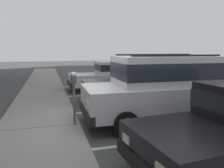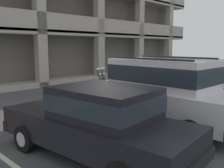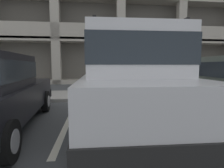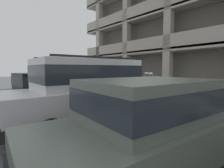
{
  "view_description": "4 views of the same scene",
  "coord_description": "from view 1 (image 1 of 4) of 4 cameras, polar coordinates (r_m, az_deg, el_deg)",
  "views": [
    {
      "loc": [
        -5.88,
        0.99,
        2.14
      ],
      "look_at": [
        -0.0,
        -0.74,
        1.2
      ],
      "focal_mm": 35.0,
      "sensor_mm": 36.0,
      "label": 1
    },
    {
      "loc": [
        -6.35,
        -6.28,
        2.35
      ],
      "look_at": [
        -0.45,
        -0.62,
        1.1
      ],
      "focal_mm": 40.0,
      "sensor_mm": 36.0,
      "label": 2
    },
    {
      "loc": [
        -0.86,
        -6.18,
        1.33
      ],
      "look_at": [
        -0.28,
        -1.02,
        0.78
      ],
      "focal_mm": 28.0,
      "sensor_mm": 36.0,
      "label": 3
    },
    {
      "loc": [
        4.42,
        -5.0,
        1.7
      ],
      "look_at": [
        -0.39,
        -1.18,
        1.17
      ],
      "focal_mm": 28.0,
      "sensor_mm": 36.0,
      "label": 4
    }
  ],
  "objects": [
    {
      "name": "parking_meter_near",
      "position": [
        5.96,
        -9.98,
        -0.48
      ],
      "size": [
        0.35,
        0.12,
        1.45
      ],
      "color": "#595B60",
      "rests_on": "sidewalk"
    },
    {
      "name": "sidewalk",
      "position": [
        6.25,
        -18.58,
        -11.19
      ],
      "size": [
        40.0,
        2.2,
        0.12
      ],
      "color": "gray",
      "rests_on": "ground_plane"
    },
    {
      "name": "blue_coupe",
      "position": [
        12.07,
        -0.07,
        2.46
      ],
      "size": [
        1.91,
        4.51,
        1.54
      ],
      "rotation": [
        0.0,
        0.0,
        0.02
      ],
      "color": "silver",
      "rests_on": "ground_plane"
    },
    {
      "name": "ground_plane",
      "position": [
        6.36,
        -6.51,
        -11.49
      ],
      "size": [
        80.0,
        80.0,
        0.1
      ],
      "color": "#444749"
    },
    {
      "name": "dark_hatchback",
      "position": [
        9.38,
        6.79,
        0.58
      ],
      "size": [
        2.02,
        4.57,
        1.54
      ],
      "rotation": [
        0.0,
        0.0,
        -0.06
      ],
      "color": "#5B665B",
      "rests_on": "ground_plane"
    },
    {
      "name": "silver_suv",
      "position": [
        6.74,
        13.22,
        -0.49
      ],
      "size": [
        2.1,
        4.82,
        2.03
      ],
      "rotation": [
        0.0,
        0.0,
        -0.02
      ],
      "color": "silver",
      "rests_on": "ground_plane"
    },
    {
      "name": "parking_stall_lines",
      "position": [
        8.01,
        1.64,
        -6.76
      ],
      "size": [
        11.72,
        4.8,
        0.01
      ],
      "color": "silver",
      "rests_on": "ground_plane"
    }
  ]
}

